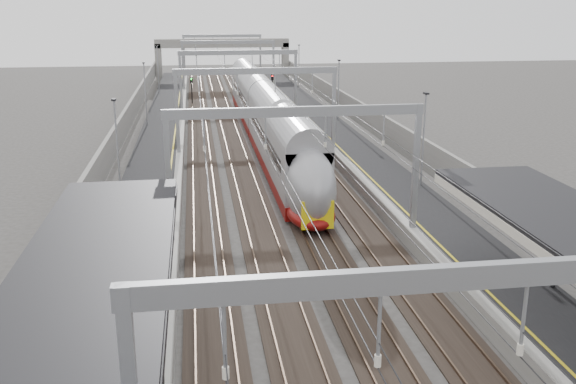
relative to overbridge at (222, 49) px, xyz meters
name	(u,v)px	position (x,y,z in m)	size (l,w,h in m)	color
platform_left	(159,151)	(-8.00, -55.00, -4.81)	(4.00, 120.00, 1.00)	black
platform_right	(345,145)	(8.00, -55.00, -4.81)	(4.00, 120.00, 1.00)	black
tracks	(254,153)	(0.00, -55.00, -5.26)	(11.40, 140.00, 0.20)	black
overhead_line	(246,74)	(0.00, -48.38, 0.83)	(13.00, 140.00, 6.60)	gray
canopy_left	(48,384)	(-8.02, -97.01, -0.22)	(4.40, 30.00, 4.24)	black
overbridge	(222,49)	(0.00, 0.00, 0.00)	(22.00, 2.20, 6.90)	slate
wall_left	(120,139)	(-11.20, -55.00, -3.71)	(0.30, 120.00, 3.20)	slate
wall_right	(380,132)	(11.20, -55.00, -3.71)	(0.30, 120.00, 3.20)	slate
train	(267,122)	(1.50, -52.04, -3.10)	(2.86, 52.18, 4.52)	maroon
signal_green	(192,86)	(-5.20, -25.72, -2.89)	(0.32, 0.32, 3.48)	black
signal_red_near	(266,95)	(3.20, -35.56, -2.89)	(0.32, 0.32, 3.48)	black
signal_red_far	(272,82)	(5.40, -23.90, -2.89)	(0.32, 0.32, 3.48)	black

